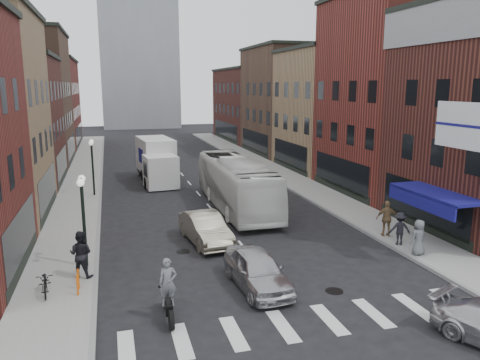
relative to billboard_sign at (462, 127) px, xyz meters
name	(u,v)px	position (x,y,z in m)	size (l,w,h in m)	color
ground	(277,287)	(-8.59, -0.50, -6.13)	(160.00, 160.00, 0.00)	black
sidewalk_left	(81,185)	(-17.09, 21.50, -6.06)	(3.00, 74.00, 0.15)	gray
sidewalk_right	(282,175)	(-0.09, 21.50, -6.06)	(3.00, 74.00, 0.15)	gray
curb_left	(101,185)	(-15.59, 21.50, -6.13)	(0.20, 74.00, 0.16)	gray
curb_right	(266,176)	(-1.59, 21.50, -6.13)	(0.20, 74.00, 0.16)	gray
crosswalk_stripes	(308,323)	(-8.59, -3.50, -6.13)	(12.00, 2.20, 0.01)	silver
bldg_left_far_a	(15,98)	(-23.58, 34.50, 0.52)	(10.30, 12.20, 13.30)	#4B3225
bldg_left_far_b	(36,103)	(-23.58, 48.50, -0.48)	(10.30, 16.20, 11.30)	maroon
bldg_right_mid_a	(405,96)	(6.41, 13.50, 1.02)	(10.30, 10.20, 14.30)	maroon
bldg_right_mid_b	(340,109)	(6.41, 23.50, -0.48)	(10.30, 10.20, 11.30)	#A17E59
bldg_right_far_a	(295,101)	(6.41, 34.50, 0.02)	(10.30, 12.20, 12.30)	#4B3225
bldg_right_far_b	(258,105)	(6.41, 48.50, -0.98)	(10.30, 16.20, 10.30)	#491E1A
awning_blue	(432,195)	(0.34, 2.00, -3.50)	(1.80, 5.00, 0.78)	navy
billboard_sign	(462,127)	(0.00, 0.00, 0.00)	(1.52, 3.00, 3.70)	black
streetlamp_near	(83,204)	(-15.99, 3.50, -3.22)	(0.32, 1.22, 4.11)	black
streetlamp_far	(92,157)	(-15.99, 17.50, -3.22)	(0.32, 1.22, 4.11)	black
bike_rack	(78,282)	(-16.19, 0.80, -5.58)	(0.08, 0.68, 0.80)	#D8590C
box_truck	(157,161)	(-11.03, 21.77, -4.39)	(3.00, 8.31, 3.53)	silver
motorcycle_rider	(168,291)	(-13.10, -2.01, -5.10)	(0.63, 2.17, 2.21)	black
transit_bus	(236,183)	(-6.99, 11.70, -4.48)	(2.77, 11.84, 3.30)	silver
sedan_left_near	(257,270)	(-9.39, -0.37, -5.39)	(1.76, 4.38, 1.49)	#B7B7BC
sedan_left_far	(205,228)	(-10.28, 5.50, -5.37)	(1.61, 4.62, 1.52)	#A9A089
parked_bicycle	(45,282)	(-17.36, 0.99, -5.54)	(0.59, 1.69, 0.89)	black
ped_left_solo	(81,254)	(-16.12, 2.29, -5.00)	(0.95, 0.55, 1.96)	black
ped_right_a	(400,229)	(-1.19, 2.22, -5.16)	(1.06, 0.52, 1.64)	black
ped_right_b	(387,218)	(-1.03, 3.59, -5.04)	(1.11, 0.56, 1.89)	olive
ped_right_c	(419,237)	(-1.19, 0.75, -5.14)	(0.82, 0.53, 1.68)	slate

